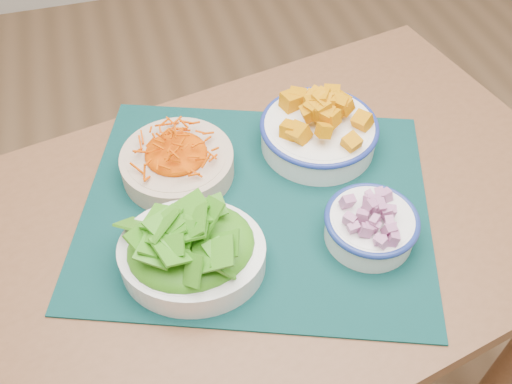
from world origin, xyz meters
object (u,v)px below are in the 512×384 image
at_px(table, 283,246).
at_px(squash_bowl, 319,127).
at_px(carrot_bowl, 177,159).
at_px(onion_bowl, 371,222).
at_px(lettuce_bowl, 191,248).
at_px(placemat, 256,204).

relative_size(table, squash_bowl, 5.28).
distance_m(carrot_bowl, squash_bowl, 0.27).
xyz_separation_m(table, onion_bowl, (0.11, -0.10, 0.16)).
bearing_deg(lettuce_bowl, onion_bowl, 13.09).
relative_size(placemat, squash_bowl, 2.62).
height_order(table, onion_bowl, onion_bowl).
bearing_deg(table, placemat, 147.12).
distance_m(table, onion_bowl, 0.22).
xyz_separation_m(table, squash_bowl, (0.10, 0.12, 0.17)).
bearing_deg(carrot_bowl, lettuce_bowl, -94.26).
relative_size(placemat, lettuce_bowl, 2.13).
bearing_deg(lettuce_bowl, table, 41.42).
height_order(carrot_bowl, squash_bowl, squash_bowl).
height_order(carrot_bowl, lettuce_bowl, lettuce_bowl).
distance_m(table, squash_bowl, 0.23).
xyz_separation_m(carrot_bowl, squash_bowl, (0.26, -0.00, 0.01)).
bearing_deg(placemat, squash_bowl, 55.77).
bearing_deg(lettuce_bowl, carrot_bowl, 103.80).
xyz_separation_m(placemat, onion_bowl, (0.16, -0.12, 0.04)).
bearing_deg(squash_bowl, lettuce_bowl, -144.35).
height_order(table, carrot_bowl, carrot_bowl).
distance_m(squash_bowl, lettuce_bowl, 0.34).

